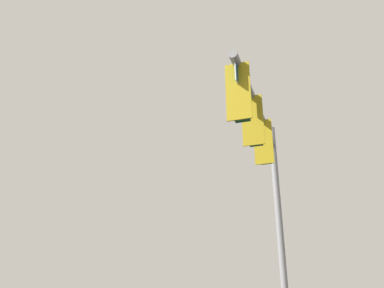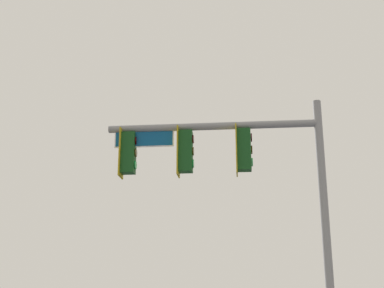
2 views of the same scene
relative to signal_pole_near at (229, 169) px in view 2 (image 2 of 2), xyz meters
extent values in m
cylinder|color=gray|center=(-2.26, 0.54, -1.70)|extent=(0.21, 0.21, 6.96)
cylinder|color=gray|center=(0.42, -0.10, 1.17)|extent=(5.40, 1.46, 0.20)
cube|color=gold|center=(-0.20, 0.05, 0.50)|extent=(0.15, 0.51, 1.30)
cube|color=#144719|center=(-0.39, 0.09, 0.50)|extent=(0.42, 0.39, 1.10)
cylinder|color=#144719|center=(-0.39, 0.09, 1.11)|extent=(0.04, 0.04, 0.12)
cylinder|color=#340503|center=(-0.58, 0.14, 0.83)|extent=(0.08, 0.22, 0.22)
cylinder|color=#392D05|center=(-0.58, 0.14, 0.50)|extent=(0.08, 0.22, 0.22)
cylinder|color=green|center=(-0.58, 0.14, 0.17)|extent=(0.08, 0.22, 0.22)
cube|color=gold|center=(1.27, -0.30, 0.50)|extent=(0.15, 0.51, 1.30)
cube|color=#144719|center=(1.09, -0.26, 0.50)|extent=(0.42, 0.39, 1.10)
cylinder|color=#144719|center=(1.09, -0.26, 1.11)|extent=(0.04, 0.04, 0.12)
cylinder|color=#340503|center=(0.89, -0.21, 0.83)|extent=(0.08, 0.22, 0.22)
cylinder|color=#392D05|center=(0.89, -0.21, 0.50)|extent=(0.08, 0.22, 0.22)
cylinder|color=green|center=(0.89, -0.21, 0.17)|extent=(0.08, 0.22, 0.22)
cube|color=gold|center=(2.74, -0.65, 0.50)|extent=(0.15, 0.51, 1.30)
cube|color=#144719|center=(2.56, -0.61, 0.50)|extent=(0.42, 0.39, 1.10)
cylinder|color=#144719|center=(2.56, -0.61, 1.11)|extent=(0.04, 0.04, 0.12)
cylinder|color=#340503|center=(2.36, -0.56, 0.83)|extent=(0.08, 0.22, 0.22)
cylinder|color=#392D05|center=(2.36, -0.56, 0.50)|extent=(0.08, 0.22, 0.22)
cylinder|color=green|center=(2.36, -0.56, 0.17)|extent=(0.08, 0.22, 0.22)
cube|color=#0A4C7F|center=(2.16, -0.51, 0.88)|extent=(1.49, 0.39, 0.39)
cube|color=white|center=(2.16, -0.51, 0.88)|extent=(1.54, 0.39, 0.45)
camera|label=1|loc=(9.57, -0.83, -3.27)|focal=35.00mm
camera|label=2|loc=(2.72, 13.01, -3.30)|focal=50.00mm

